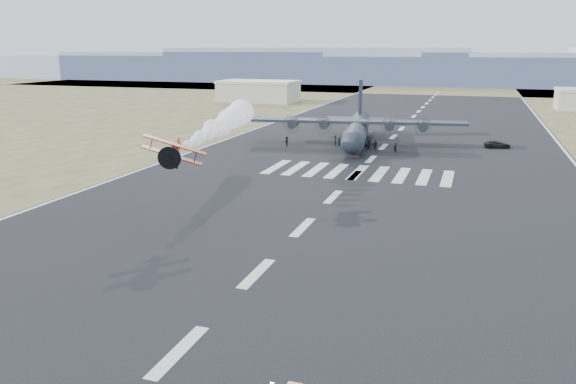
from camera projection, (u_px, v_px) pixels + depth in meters
The scene contains 20 objects.
ground at pixel (179, 351), 31.73m from camera, with size 500.00×500.00×0.00m, color black.
scrub_far at pixel (442, 88), 243.01m from camera, with size 500.00×80.00×0.00m, color brown.
runway_markings at pixel (371, 159), 86.85m from camera, with size 60.00×260.00×0.01m, color silver, non-canonical shape.
ridge_seg_a at pixel (103, 66), 328.93m from camera, with size 150.00×50.00×13.00m, color #8A97B0.
ridge_seg_b at pixel (203, 66), 308.69m from camera, with size 150.00×50.00×15.00m, color #8A97B0.
ridge_seg_c at pixel (317, 65), 288.45m from camera, with size 150.00×50.00×17.00m, color #8A97B0.
ridge_seg_d at pixel (447, 70), 268.96m from camera, with size 150.00×50.00×13.00m, color #8A97B0.
hangar_left at pixel (259, 91), 180.08m from camera, with size 24.50×14.50×6.70m.
aerobatic_biplane at pixel (173, 151), 53.49m from camera, with size 5.86×5.59×3.24m.
smoke_trail at pixel (233, 118), 77.41m from camera, with size 7.53×29.94×3.82m.
transport_aircraft at pixel (357, 128), 100.57m from camera, with size 37.69×30.90×10.88m.
support_vehicle at pixel (498, 144), 96.74m from camera, with size 2.03×4.40×1.22m, color black.
crew_a at pixel (335, 141), 98.51m from camera, with size 0.68×0.56×1.87m, color black.
crew_b at pixel (369, 145), 94.88m from camera, with size 0.77×0.47×1.58m, color black.
crew_c at pixel (339, 142), 97.88m from camera, with size 1.03×0.48×1.60m, color black.
crew_d at pixel (375, 145), 94.00m from camera, with size 1.03×0.53×1.76m, color black.
crew_e at pixel (356, 148), 92.34m from camera, with size 0.78×0.48×1.60m, color black.
crew_f at pixel (287, 141), 98.31m from camera, with size 1.60×0.52×1.72m, color black.
crew_g at pixel (395, 148), 91.82m from camera, with size 0.65×0.53×1.77m, color black.
crew_h at pixel (354, 145), 94.10m from camera, with size 0.89×0.55×1.84m, color black.
Camera 1 is at (14.93, -25.05, 16.63)m, focal length 35.00 mm.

